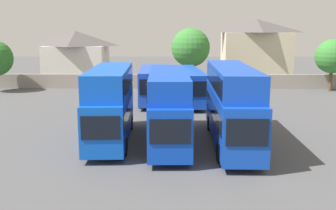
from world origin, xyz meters
The scene contains 11 objects.
ground centered at (0.00, 18.00, 0.00)m, with size 140.00×140.00×0.00m, color #4C4C4F.
depot_boundary_wall centered at (0.00, 25.28, 0.90)m, with size 56.00×0.50×1.80m, color gray.
bus_1 centered at (-3.78, 0.47, 2.76)m, with size 2.89×10.25×4.90m.
bus_2 centered at (0.06, 0.13, 2.65)m, with size 2.78×11.17×4.70m.
bus_3 centered at (4.16, -0.10, 2.84)m, with size 2.62×11.92×5.05m.
bus_4 centered at (-1.72, 15.27, 1.99)m, with size 2.95×10.41×3.49m.
bus_5 centered at (1.82, 15.20, 1.94)m, with size 3.43×11.89×3.39m.
house_terrace_left centered at (-14.39, 35.56, 3.69)m, with size 9.40×7.42×7.23m.
house_terrace_centre centered at (12.51, 34.18, 4.54)m, with size 10.09×6.64×8.92m.
tree_behind_wall centered at (2.64, 27.78, 5.05)m, with size 5.10×5.10×7.63m.
tree_right_of_lot centered at (19.55, 23.28, 4.22)m, with size 4.10×4.10×6.29m.
Camera 1 is at (0.40, -25.67, 7.35)m, focal length 43.00 mm.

